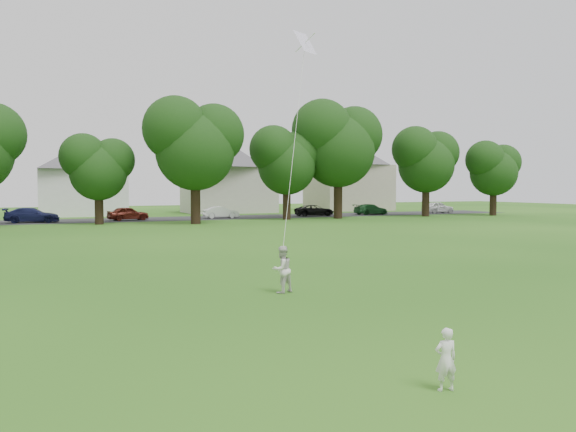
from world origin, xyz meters
name	(u,v)px	position (x,y,z in m)	size (l,w,h in m)	color
ground	(278,337)	(0.00, 0.00, 0.00)	(160.00, 160.00, 0.00)	#1F4F12
street	(91,221)	(0.00, 42.00, 0.01)	(90.00, 7.00, 0.01)	#2D2D30
toddler	(446,359)	(1.09, -3.69, 0.47)	(0.34, 0.22, 0.94)	white
older_boy	(282,269)	(1.93, 4.27, 0.67)	(0.65, 0.50, 1.33)	silver
kite	(294,143)	(2.85, 5.42, 4.33)	(1.42, 1.57, 7.42)	white
tree_row	(136,144)	(2.93, 35.24, 6.39)	(83.16, 8.68, 11.36)	black
parked_cars	(126,214)	(2.90, 41.00, 0.62)	(70.88, 2.35, 1.29)	black
house_row	(99,167)	(1.72, 52.00, 5.07)	(76.93, 14.27, 10.44)	white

